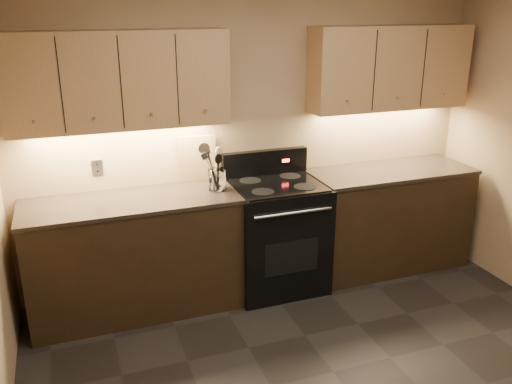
{
  "coord_description": "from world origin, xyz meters",
  "views": [
    {
      "loc": [
        -1.51,
        -2.21,
        2.34
      ],
      "look_at": [
        -0.18,
        1.45,
        0.96
      ],
      "focal_mm": 38.0,
      "sensor_mm": 36.0,
      "label": 1
    }
  ],
  "objects": [
    {
      "name": "upper_cab_left",
      "position": [
        -1.1,
        1.85,
        1.8
      ],
      "size": [
        1.6,
        0.3,
        0.7
      ],
      "primitive_type": "cube",
      "color": "tan",
      "rests_on": "wall_back"
    },
    {
      "name": "steel_spatula",
      "position": [
        -0.39,
        1.71,
        1.12
      ],
      "size": [
        0.24,
        0.13,
        0.36
      ],
      "primitive_type": null,
      "rotation": [
        0.2,
        -0.43,
        -0.22
      ],
      "color": "silver",
      "rests_on": "utensil_crock"
    },
    {
      "name": "counter_right",
      "position": [
        1.18,
        1.7,
        0.47
      ],
      "size": [
        1.46,
        0.62,
        0.93
      ],
      "color": "black",
      "rests_on": "ground"
    },
    {
      "name": "black_turner",
      "position": [
        -0.42,
        1.68,
        1.12
      ],
      "size": [
        0.17,
        0.15,
        0.36
      ],
      "primitive_type": null,
      "rotation": [
        -0.21,
        -0.16,
        0.28
      ],
      "color": "black",
      "rests_on": "utensil_crock"
    },
    {
      "name": "counter_left",
      "position": [
        -1.1,
        1.7,
        0.47
      ],
      "size": [
        1.62,
        0.62,
        0.93
      ],
      "color": "black",
      "rests_on": "ground"
    },
    {
      "name": "stove",
      "position": [
        0.08,
        1.68,
        0.48
      ],
      "size": [
        0.76,
        0.68,
        1.14
      ],
      "color": "black",
      "rests_on": "ground"
    },
    {
      "name": "outlet_plate",
      "position": [
        -1.3,
        1.99,
        1.12
      ],
      "size": [
        0.08,
        0.01,
        0.12
      ],
      "primitive_type": "cube",
      "color": "#B2B5BA",
      "rests_on": "wall_back"
    },
    {
      "name": "wooden_spoon",
      "position": [
        -0.45,
        1.7,
        1.11
      ],
      "size": [
        0.13,
        0.14,
        0.33
      ],
      "primitive_type": null,
      "rotation": [
        -0.2,
        0.26,
        0.17
      ],
      "color": "tan",
      "rests_on": "utensil_crock"
    },
    {
      "name": "utensil_crock",
      "position": [
        -0.42,
        1.7,
        1.01
      ],
      "size": [
        0.15,
        0.15,
        0.17
      ],
      "color": "white",
      "rests_on": "counter_left"
    },
    {
      "name": "steel_skimmer",
      "position": [
        -0.4,
        1.7,
        1.13
      ],
      "size": [
        0.22,
        0.11,
        0.38
      ],
      "primitive_type": null,
      "rotation": [
        -0.02,
        -0.35,
        -0.03
      ],
      "color": "silver",
      "rests_on": "utensil_crock"
    },
    {
      "name": "upper_cab_right",
      "position": [
        1.18,
        1.85,
        1.8
      ],
      "size": [
        1.44,
        0.3,
        0.7
      ],
      "primitive_type": "cube",
      "color": "tan",
      "rests_on": "wall_back"
    },
    {
      "name": "wall_back",
      "position": [
        0.0,
        2.0,
        1.3
      ],
      "size": [
        4.0,
        0.04,
        2.6
      ],
      "primitive_type": "cube",
      "color": "tan",
      "rests_on": "ground"
    },
    {
      "name": "black_spoon",
      "position": [
        -0.42,
        1.71,
        1.09
      ],
      "size": [
        0.07,
        0.13,
        0.3
      ],
      "primitive_type": null,
      "rotation": [
        0.24,
        -0.02,
        0.01
      ],
      "color": "black",
      "rests_on": "utensil_crock"
    },
    {
      "name": "cutting_board",
      "position": [
        -0.51,
        1.97,
        1.12
      ],
      "size": [
        0.31,
        0.08,
        0.39
      ],
      "primitive_type": "cube",
      "rotation": [
        0.1,
        0.0,
        -0.08
      ],
      "color": "tan",
      "rests_on": "counter_left"
    }
  ]
}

